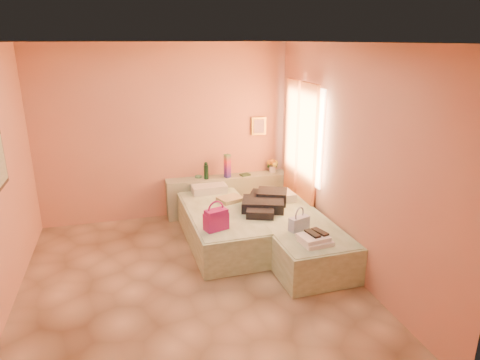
{
  "coord_description": "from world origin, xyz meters",
  "views": [
    {
      "loc": [
        -0.65,
        -4.52,
        2.83
      ],
      "look_at": [
        0.84,
        0.85,
        0.99
      ],
      "focal_mm": 32.0,
      "sensor_mm": 36.0,
      "label": 1
    }
  ],
  "objects_px": {
    "blue_handbag": "(299,223)",
    "headboard_ledge": "(228,195)",
    "bed_right": "(295,237)",
    "magenta_handbag": "(216,219)",
    "flower_vase": "(273,164)",
    "bed_left": "(220,226)",
    "water_bottle": "(206,171)",
    "towel_stack": "(316,240)",
    "green_book": "(245,175)"
  },
  "relations": [
    {
      "from": "bed_left",
      "to": "blue_handbag",
      "type": "bearing_deg",
      "value": -49.88
    },
    {
      "from": "green_book",
      "to": "blue_handbag",
      "type": "relative_size",
      "value": 0.58
    },
    {
      "from": "flower_vase",
      "to": "blue_handbag",
      "type": "height_order",
      "value": "flower_vase"
    },
    {
      "from": "blue_handbag",
      "to": "headboard_ledge",
      "type": "bearing_deg",
      "value": 82.06
    },
    {
      "from": "magenta_handbag",
      "to": "bed_left",
      "type": "bearing_deg",
      "value": 55.19
    },
    {
      "from": "flower_vase",
      "to": "blue_handbag",
      "type": "relative_size",
      "value": 0.98
    },
    {
      "from": "bed_right",
      "to": "green_book",
      "type": "bearing_deg",
      "value": 96.2
    },
    {
      "from": "green_book",
      "to": "headboard_ledge",
      "type": "bearing_deg",
      "value": 156.48
    },
    {
      "from": "bed_left",
      "to": "green_book",
      "type": "distance_m",
      "value": 1.29
    },
    {
      "from": "flower_vase",
      "to": "blue_handbag",
      "type": "distance_m",
      "value": 2.06
    },
    {
      "from": "water_bottle",
      "to": "towel_stack",
      "type": "relative_size",
      "value": 0.77
    },
    {
      "from": "flower_vase",
      "to": "blue_handbag",
      "type": "xyz_separation_m",
      "value": [
        -0.36,
        -2.02,
        -0.2
      ]
    },
    {
      "from": "bed_right",
      "to": "water_bottle",
      "type": "relative_size",
      "value": 7.42
    },
    {
      "from": "bed_right",
      "to": "magenta_handbag",
      "type": "distance_m",
      "value": 1.16
    },
    {
      "from": "flower_vase",
      "to": "towel_stack",
      "type": "height_order",
      "value": "flower_vase"
    },
    {
      "from": "headboard_ledge",
      "to": "green_book",
      "type": "xyz_separation_m",
      "value": [
        0.3,
        -0.03,
        0.34
      ]
    },
    {
      "from": "water_bottle",
      "to": "green_book",
      "type": "height_order",
      "value": "water_bottle"
    },
    {
      "from": "bed_right",
      "to": "water_bottle",
      "type": "height_order",
      "value": "water_bottle"
    },
    {
      "from": "water_bottle",
      "to": "magenta_handbag",
      "type": "relative_size",
      "value": 0.9
    },
    {
      "from": "bed_left",
      "to": "bed_right",
      "type": "bearing_deg",
      "value": -37.44
    },
    {
      "from": "bed_right",
      "to": "green_book",
      "type": "relative_size",
      "value": 12.47
    },
    {
      "from": "flower_vase",
      "to": "magenta_handbag",
      "type": "bearing_deg",
      "value": -128.66
    },
    {
      "from": "blue_handbag",
      "to": "water_bottle",
      "type": "bearing_deg",
      "value": 92.13
    },
    {
      "from": "bed_left",
      "to": "flower_vase",
      "type": "bearing_deg",
      "value": 41.03
    },
    {
      "from": "flower_vase",
      "to": "magenta_handbag",
      "type": "xyz_separation_m",
      "value": [
        -1.38,
        -1.72,
        -0.14
      ]
    },
    {
      "from": "magenta_handbag",
      "to": "blue_handbag",
      "type": "bearing_deg",
      "value": -33.98
    },
    {
      "from": "headboard_ledge",
      "to": "green_book",
      "type": "height_order",
      "value": "green_book"
    },
    {
      "from": "water_bottle",
      "to": "green_book",
      "type": "relative_size",
      "value": 1.68
    },
    {
      "from": "headboard_ledge",
      "to": "bed_left",
      "type": "xyz_separation_m",
      "value": [
        -0.38,
        -1.05,
        -0.08
      ]
    },
    {
      "from": "green_book",
      "to": "flower_vase",
      "type": "relative_size",
      "value": 0.6
    },
    {
      "from": "headboard_ledge",
      "to": "bed_left",
      "type": "height_order",
      "value": "headboard_ledge"
    },
    {
      "from": "headboard_ledge",
      "to": "magenta_handbag",
      "type": "xyz_separation_m",
      "value": [
        -0.57,
        -1.68,
        0.31
      ]
    },
    {
      "from": "flower_vase",
      "to": "magenta_handbag",
      "type": "relative_size",
      "value": 0.9
    },
    {
      "from": "bed_left",
      "to": "bed_right",
      "type": "height_order",
      "value": "same"
    },
    {
      "from": "headboard_ledge",
      "to": "water_bottle",
      "type": "distance_m",
      "value": 0.59
    },
    {
      "from": "towel_stack",
      "to": "bed_right",
      "type": "bearing_deg",
      "value": 87.38
    },
    {
      "from": "towel_stack",
      "to": "magenta_handbag",
      "type": "bearing_deg",
      "value": 146.16
    },
    {
      "from": "headboard_ledge",
      "to": "flower_vase",
      "type": "xyz_separation_m",
      "value": [
        0.81,
        0.04,
        0.46
      ]
    },
    {
      "from": "magenta_handbag",
      "to": "towel_stack",
      "type": "relative_size",
      "value": 0.85
    },
    {
      "from": "blue_handbag",
      "to": "flower_vase",
      "type": "bearing_deg",
      "value": 59.15
    },
    {
      "from": "magenta_handbag",
      "to": "green_book",
      "type": "bearing_deg",
      "value": 44.55
    },
    {
      "from": "water_bottle",
      "to": "magenta_handbag",
      "type": "bearing_deg",
      "value": -96.93
    },
    {
      "from": "magenta_handbag",
      "to": "blue_handbag",
      "type": "distance_m",
      "value": 1.07
    },
    {
      "from": "bed_right",
      "to": "flower_vase",
      "type": "height_order",
      "value": "flower_vase"
    },
    {
      "from": "headboard_ledge",
      "to": "water_bottle",
      "type": "xyz_separation_m",
      "value": [
        -0.37,
        -0.04,
        0.46
      ]
    },
    {
      "from": "blue_handbag",
      "to": "towel_stack",
      "type": "bearing_deg",
      "value": -105.36
    },
    {
      "from": "headboard_ledge",
      "to": "blue_handbag",
      "type": "xyz_separation_m",
      "value": [
        0.45,
        -1.98,
        0.26
      ]
    },
    {
      "from": "bed_right",
      "to": "blue_handbag",
      "type": "bearing_deg",
      "value": -105.99
    },
    {
      "from": "bed_left",
      "to": "headboard_ledge",
      "type": "bearing_deg",
      "value": 68.74
    },
    {
      "from": "bed_right",
      "to": "flower_vase",
      "type": "xyz_separation_m",
      "value": [
        0.28,
        1.74,
        0.53
      ]
    }
  ]
}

